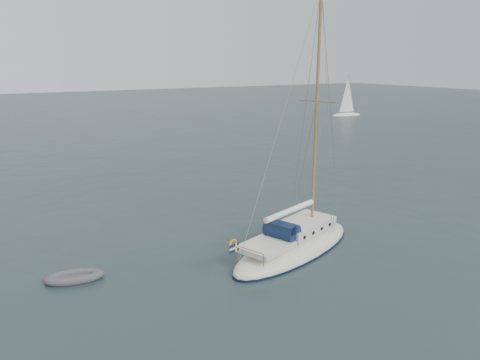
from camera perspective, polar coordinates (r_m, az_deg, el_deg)
ground at (r=27.85m, az=3.64°, el=-7.86°), size 300.00×300.00×0.00m
sailboat at (r=26.64m, az=6.70°, el=-6.37°), size 10.54×3.15×15.01m
dinghy at (r=24.87m, az=-19.56°, el=-11.10°), size 2.85×1.28×0.41m
distant_yacht_b at (r=94.80m, az=12.95°, el=9.77°), size 6.17×3.29×8.17m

